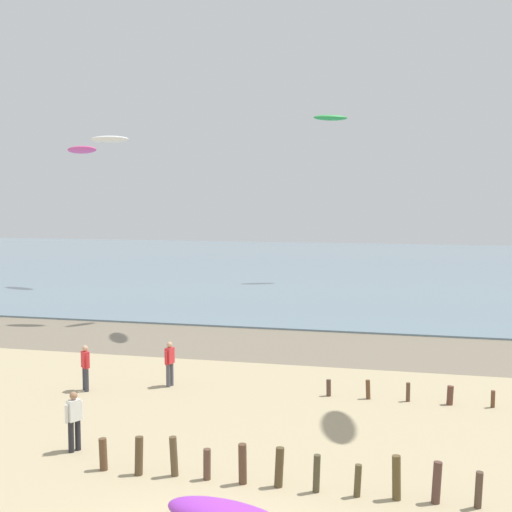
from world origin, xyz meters
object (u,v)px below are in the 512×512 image
at_px(kite_aloft_5, 109,139).
at_px(kite_aloft_7, 82,150).
at_px(person_trailing_behind, 85,366).
at_px(person_right_flank, 74,419).
at_px(person_nearest_camera, 170,362).
at_px(kite_aloft_0, 331,118).

relative_size(kite_aloft_5, kite_aloft_7, 0.72).
height_order(person_trailing_behind, kite_aloft_7, kite_aloft_7).
relative_size(person_right_flank, kite_aloft_7, 0.55).
xyz_separation_m(kite_aloft_5, kite_aloft_7, (-8.68, 13.13, 0.48)).
height_order(person_nearest_camera, person_right_flank, same).
height_order(person_nearest_camera, kite_aloft_7, kite_aloft_7).
distance_m(person_right_flank, kite_aloft_5, 22.32).
xyz_separation_m(person_nearest_camera, kite_aloft_7, (-16.69, 25.02, 10.00)).
bearing_deg(kite_aloft_5, kite_aloft_0, -123.38).
relative_size(person_nearest_camera, person_trailing_behind, 1.00).
bearing_deg(kite_aloft_7, person_nearest_camera, 143.60).
bearing_deg(person_trailing_behind, kite_aloft_5, 111.48).
relative_size(person_right_flank, person_trailing_behind, 1.00).
relative_size(person_trailing_behind, kite_aloft_5, 0.76).
bearing_deg(kite_aloft_7, person_right_flank, 137.19).
bearing_deg(kite_aloft_0, person_nearest_camera, -116.99).
distance_m(person_trailing_behind, kite_aloft_0, 36.74).
bearing_deg(kite_aloft_5, person_nearest_camera, 116.02).
relative_size(kite_aloft_0, kite_aloft_5, 1.29).
distance_m(kite_aloft_0, kite_aloft_5, 23.40).
xyz_separation_m(person_nearest_camera, kite_aloft_0, (1.95, 32.79, 12.88)).
bearing_deg(person_right_flank, kite_aloft_5, 112.46).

